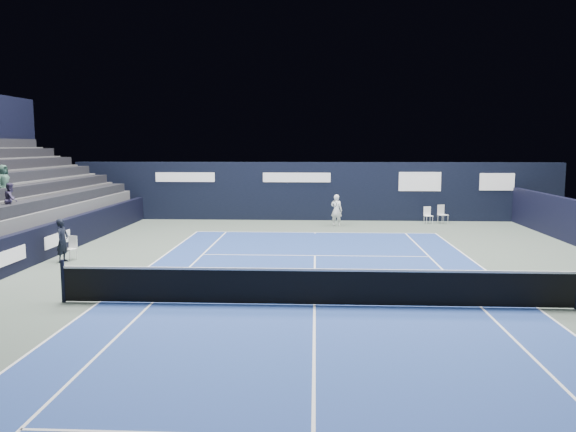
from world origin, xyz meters
The scene contains 11 objects.
ground centered at (0.00, 2.00, 0.00)m, with size 48.00×48.00×0.00m, color #4A584D.
court_surface centered at (0.00, 0.00, 0.00)m, with size 10.97×23.77×0.01m, color navy.
folding_chair_back_a centered at (5.78, 15.34, 0.58)m, with size 0.46×0.48×0.86m.
folding_chair_back_b centered at (6.52, 15.35, 0.55)m, with size 0.56×0.55×0.96m.
line_judge_chair centered at (-8.52, 5.27, 0.48)m, with size 0.47×0.46×0.84m.
line_judge centered at (-8.64, 4.88, 0.75)m, with size 0.55×0.36×1.50m, color black.
court_markings centered at (0.00, 0.00, 0.01)m, with size 11.03×23.83×0.00m.
tennis_net centered at (0.00, 0.00, 0.51)m, with size 12.90×0.10×1.10m.
back_sponsor_wall centered at (0.01, 16.50, 1.55)m, with size 26.00×0.63×3.10m.
side_barrier_left centered at (-9.50, 5.97, 0.60)m, with size 0.33×22.00×1.20m.
tennis_player centered at (1.05, 14.11, 0.79)m, with size 0.67×0.89×1.58m.
Camera 1 is at (0.01, -13.65, 3.96)m, focal length 35.00 mm.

